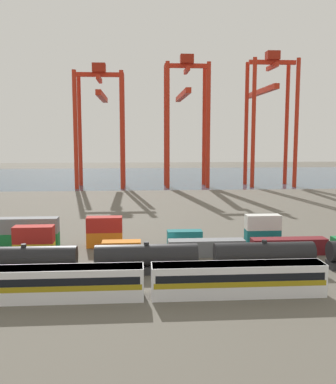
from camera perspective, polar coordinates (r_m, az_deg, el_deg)
name	(u,v)px	position (r m, az deg, el deg)	size (l,w,h in m)	color
ground_plane	(157,210)	(112.66, -1.44, -2.34)	(420.00, 420.00, 0.00)	#5B564C
harbour_water	(148,176)	(208.01, -2.67, 2.07)	(400.00, 110.00, 0.01)	#384C60
passenger_train	(147,280)	(51.81, -2.71, -11.46)	(42.08, 3.14, 3.90)	silver
freight_tank_row	(206,257)	(61.53, 4.97, -8.50)	(63.80, 2.93, 4.39)	#232326
shipping_container_1	(34,251)	(70.64, -17.11, -7.38)	(6.04, 2.44, 2.60)	gold
shipping_container_2	(34,234)	(70.05, -17.19, -5.32)	(6.04, 2.44, 2.60)	#AD211C
shipping_container_3	(122,249)	(68.87, -6.11, -7.47)	(6.04, 2.44, 2.60)	orange
shipping_container_4	(206,248)	(69.68, 5.05, -7.29)	(12.10, 2.44, 2.60)	slate
shipping_container_5	(289,246)	(72.97, 15.55, -6.86)	(12.10, 2.44, 2.60)	maroon
shipping_container_8	(23,241)	(78.06, -18.52, -6.05)	(12.10, 2.44, 2.60)	#197538
shipping_container_9	(22,225)	(77.52, -18.60, -4.18)	(12.10, 2.44, 2.60)	slate
shipping_container_10	(105,239)	(75.80, -8.31, -6.14)	(6.04, 2.44, 2.60)	orange
shipping_container_11	(104,224)	(75.24, -8.34, -4.22)	(6.04, 2.44, 2.60)	#AD211C
shipping_container_12	(185,238)	(76.02, 2.19, -6.03)	(6.04, 2.44, 2.60)	#146066
shipping_container_13	(262,237)	(78.71, 12.28, -5.73)	(6.04, 2.44, 2.60)	#146066
shipping_container_14	(263,222)	(78.17, 12.33, -3.87)	(6.04, 2.44, 2.60)	silver
gantry_crane_west	(100,112)	(167.73, -8.85, 10.34)	(18.10, 37.38, 45.31)	red
gantry_crane_central	(186,108)	(168.99, 2.32, 10.94)	(16.53, 41.57, 48.80)	red
gantry_crane_east	(268,106)	(175.49, 13.04, 10.99)	(17.77, 41.60, 50.45)	red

